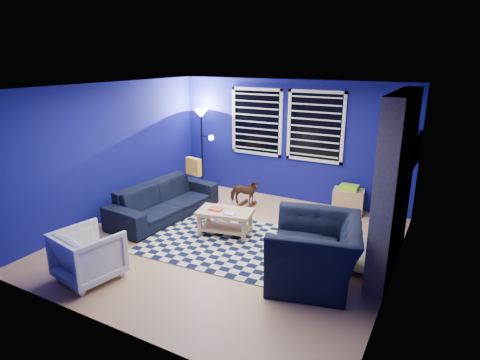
{
  "coord_description": "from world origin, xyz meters",
  "views": [
    {
      "loc": [
        3.02,
        -5.18,
        2.92
      ],
      "look_at": [
        0.03,
        0.3,
        1.0
      ],
      "focal_mm": 30.0,
      "sensor_mm": 36.0,
      "label": 1
    }
  ],
  "objects_px": {
    "floor_lamp": "(202,124)",
    "coffee_table": "(225,217)",
    "sofa": "(165,200)",
    "rocking_horse": "(244,193)",
    "cabinet": "(348,201)",
    "armchair_bent": "(89,255)",
    "armchair_big": "(315,251)",
    "tv": "(415,151)"
  },
  "relations": [
    {
      "from": "floor_lamp",
      "to": "coffee_table",
      "type": "bearing_deg",
      "value": -48.35
    },
    {
      "from": "sofa",
      "to": "floor_lamp",
      "type": "distance_m",
      "value": 2.19
    },
    {
      "from": "sofa",
      "to": "rocking_horse",
      "type": "relative_size",
      "value": 3.86
    },
    {
      "from": "rocking_horse",
      "to": "cabinet",
      "type": "xyz_separation_m",
      "value": [
        1.91,
        0.71,
        -0.07
      ]
    },
    {
      "from": "sofa",
      "to": "armchair_bent",
      "type": "height_order",
      "value": "armchair_bent"
    },
    {
      "from": "armchair_big",
      "to": "cabinet",
      "type": "height_order",
      "value": "armchair_big"
    },
    {
      "from": "cabinet",
      "to": "coffee_table",
      "type": "bearing_deg",
      "value": -136.27
    },
    {
      "from": "tv",
      "to": "sofa",
      "type": "bearing_deg",
      "value": -158.4
    },
    {
      "from": "armchair_bent",
      "to": "rocking_horse",
      "type": "height_order",
      "value": "armchair_bent"
    },
    {
      "from": "armchair_big",
      "to": "floor_lamp",
      "type": "relative_size",
      "value": 0.73
    },
    {
      "from": "rocking_horse",
      "to": "floor_lamp",
      "type": "xyz_separation_m",
      "value": [
        -1.42,
        0.66,
        1.17
      ]
    },
    {
      "from": "armchair_bent",
      "to": "rocking_horse",
      "type": "distance_m",
      "value": 3.46
    },
    {
      "from": "armchair_big",
      "to": "cabinet",
      "type": "xyz_separation_m",
      "value": [
        -0.22,
        2.69,
        -0.18
      ]
    },
    {
      "from": "armchair_bent",
      "to": "armchair_big",
      "type": "bearing_deg",
      "value": -141.34
    },
    {
      "from": "floor_lamp",
      "to": "armchair_big",
      "type": "bearing_deg",
      "value": -36.71
    },
    {
      "from": "rocking_horse",
      "to": "cabinet",
      "type": "height_order",
      "value": "cabinet"
    },
    {
      "from": "armchair_big",
      "to": "cabinet",
      "type": "relative_size",
      "value": 2.15
    },
    {
      "from": "armchair_big",
      "to": "armchair_bent",
      "type": "height_order",
      "value": "armchair_big"
    },
    {
      "from": "tv",
      "to": "cabinet",
      "type": "height_order",
      "value": "tv"
    },
    {
      "from": "armchair_bent",
      "to": "floor_lamp",
      "type": "bearing_deg",
      "value": -67.34
    },
    {
      "from": "coffee_table",
      "to": "rocking_horse",
      "type": "bearing_deg",
      "value": 104.0
    },
    {
      "from": "armchair_bent",
      "to": "tv",
      "type": "bearing_deg",
      "value": -121.84
    },
    {
      "from": "armchair_bent",
      "to": "cabinet",
      "type": "bearing_deg",
      "value": -110.23
    },
    {
      "from": "tv",
      "to": "armchair_bent",
      "type": "relative_size",
      "value": 1.28
    },
    {
      "from": "armchair_bent",
      "to": "cabinet",
      "type": "relative_size",
      "value": 1.27
    },
    {
      "from": "sofa",
      "to": "cabinet",
      "type": "distance_m",
      "value": 3.53
    },
    {
      "from": "coffee_table",
      "to": "floor_lamp",
      "type": "height_order",
      "value": "floor_lamp"
    },
    {
      "from": "sofa",
      "to": "coffee_table",
      "type": "distance_m",
      "value": 1.42
    },
    {
      "from": "sofa",
      "to": "armchair_big",
      "type": "relative_size",
      "value": 1.7
    },
    {
      "from": "armchair_big",
      "to": "armchair_bent",
      "type": "distance_m",
      "value": 3.06
    },
    {
      "from": "floor_lamp",
      "to": "rocking_horse",
      "type": "bearing_deg",
      "value": -24.99
    },
    {
      "from": "coffee_table",
      "to": "tv",
      "type": "bearing_deg",
      "value": 33.32
    },
    {
      "from": "sofa",
      "to": "cabinet",
      "type": "relative_size",
      "value": 3.65
    },
    {
      "from": "rocking_horse",
      "to": "cabinet",
      "type": "bearing_deg",
      "value": -88.86
    },
    {
      "from": "sofa",
      "to": "floor_lamp",
      "type": "bearing_deg",
      "value": 15.0
    },
    {
      "from": "cabinet",
      "to": "tv",
      "type": "bearing_deg",
      "value": -20.84
    },
    {
      "from": "tv",
      "to": "rocking_horse",
      "type": "xyz_separation_m",
      "value": [
        -3.0,
        -0.46,
        -1.08
      ]
    },
    {
      "from": "sofa",
      "to": "armchair_big",
      "type": "distance_m",
      "value": 3.32
    },
    {
      "from": "floor_lamp",
      "to": "tv",
      "type": "bearing_deg",
      "value": -2.68
    },
    {
      "from": "sofa",
      "to": "rocking_horse",
      "type": "xyz_separation_m",
      "value": [
        1.09,
        1.16,
        -0.01
      ]
    },
    {
      "from": "rocking_horse",
      "to": "coffee_table",
      "type": "height_order",
      "value": "rocking_horse"
    },
    {
      "from": "armchair_bent",
      "to": "sofa",
      "type": "bearing_deg",
      "value": -66.25
    }
  ]
}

